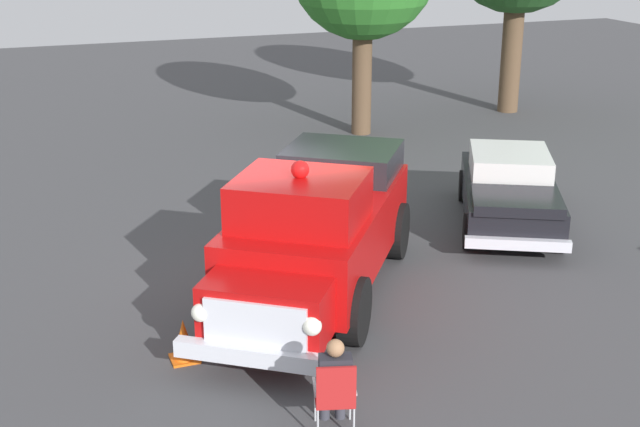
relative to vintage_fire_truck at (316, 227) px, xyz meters
The scene contains 6 objects.
ground_plane 1.42m from the vintage_fire_truck, 130.06° to the left, with size 60.00×60.00×0.00m, color #424244.
vintage_fire_truck is the anchor object (origin of this frame).
classic_hot_rod 5.20m from the vintage_fire_truck, 20.67° to the left, with size 3.65×4.72×1.46m.
lawn_chair_near_truck 4.20m from the vintage_fire_truck, 106.91° to the right, with size 0.62×0.61×1.02m.
spectator_seated 4.05m from the vintage_fire_truck, 106.90° to the right, with size 0.51×0.61×1.29m.
traffic_cone 3.07m from the vintage_fire_truck, 150.30° to the right, with size 0.40×0.40×0.64m.
Camera 1 is at (-4.06, -13.06, 6.13)m, focal length 48.50 mm.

